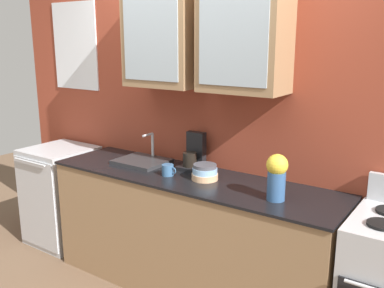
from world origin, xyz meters
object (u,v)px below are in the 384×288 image
cup_near_sink (168,170)px  dishwasher (62,195)px  vase (277,175)px  sink_faucet (142,161)px  coffee_maker (193,155)px  bowl_stack (205,172)px

cup_near_sink → dishwasher: (-1.37, 0.07, -0.51)m
vase → cup_near_sink: 0.89m
sink_faucet → dishwasher: size_ratio=0.44×
coffee_maker → cup_near_sink: bearing=-101.8°
bowl_stack → coffee_maker: bearing=141.3°
dishwasher → bowl_stack: bearing=0.5°
dishwasher → coffee_maker: size_ratio=3.23×
bowl_stack → cup_near_sink: size_ratio=1.57×
vase → dishwasher: (-2.25, 0.08, -0.63)m
sink_faucet → cup_near_sink: (0.38, -0.14, 0.02)m
bowl_stack → cup_near_sink: (-0.28, -0.08, -0.01)m
cup_near_sink → dishwasher: cup_near_sink is taller
dishwasher → vase: bearing=-1.9°
cup_near_sink → dishwasher: bearing=177.2°
vase → dishwasher: vase is taller
vase → dishwasher: size_ratio=0.32×
vase → dishwasher: bearing=178.1°
dishwasher → cup_near_sink: bearing=-2.8°
coffee_maker → vase: bearing=-18.1°
sink_faucet → cup_near_sink: 0.41m
vase → cup_near_sink: vase is taller
sink_faucet → vase: (1.26, -0.15, 0.14)m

